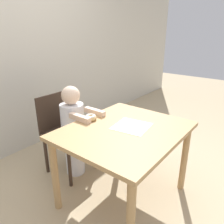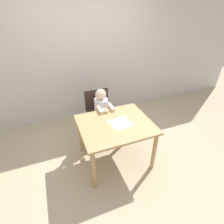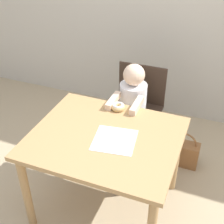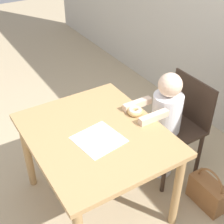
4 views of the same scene
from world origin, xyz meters
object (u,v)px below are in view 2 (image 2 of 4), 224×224
(child_figure, at_px, (102,114))
(chair, at_px, (99,112))
(handbag, at_px, (123,123))
(donut, at_px, (105,111))

(child_figure, bearing_deg, chair, 90.00)
(chair, distance_m, handbag, 0.59)
(chair, bearing_deg, handbag, -4.71)
(chair, relative_size, child_figure, 0.88)
(child_figure, distance_m, donut, 0.37)
(chair, height_order, child_figure, child_figure)
(child_figure, relative_size, donut, 8.70)
(child_figure, height_order, handbag, child_figure)
(handbag, bearing_deg, child_figure, -169.84)
(donut, bearing_deg, child_figure, 83.70)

